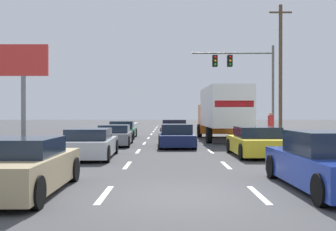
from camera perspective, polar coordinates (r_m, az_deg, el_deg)
The scene contains 17 objects.
ground_plane at distance 33.70m, azimuth 0.26°, elevation -2.69°, with size 140.00×140.00×0.00m, color #3D3D3F.
sidewalk_right at distance 29.53m, azimuth 13.39°, elevation -3.00°, with size 2.81×80.00×0.14m, color #9E9E99.
sidewalk_left at distance 29.40m, azimuth -12.76°, elevation -3.01°, with size 2.81×80.00×0.14m, color #9E9E99.
lane_markings at distance 28.93m, azimuth 0.34°, elevation -3.19°, with size 3.54×52.00×0.01m.
car_green at distance 28.97m, azimuth -6.72°, elevation -2.09°, with size 2.02×4.72×1.21m.
car_gray at distance 22.63m, azimuth -7.84°, elevation -2.86°, with size 2.02×4.24×1.13m.
car_silver at distance 16.45m, azimuth -11.19°, elevation -3.99°, with size 2.01×4.30×1.19m.
car_tan at distance 9.69m, azimuth -20.29°, elevation -6.93°, with size 1.88×4.19×1.25m.
car_red at distance 29.31m, azimuth 0.57°, elevation -2.01°, with size 2.07×4.43×1.31m.
car_navy at distance 21.33m, azimuth 0.92°, elevation -3.00°, with size 1.96×4.36×1.21m.
box_truck at distance 26.50m, azimuth 7.42°, elevation 0.72°, with size 2.71×8.96×3.40m.
car_yellow at distance 17.25m, azimuth 12.18°, elevation -3.76°, with size 2.02×4.07×1.22m.
car_blue at distance 10.22m, azimuth 21.43°, elevation -6.34°, with size 1.95×4.50×1.38m.
traffic_signal_mast at distance 34.41m, azimuth 9.96°, elevation 6.44°, with size 6.88×0.69×7.43m.
utility_pole_mid at distance 33.40m, azimuth 15.37°, elevation 6.42°, with size 1.80×0.28×10.37m.
roadside_billboard at distance 33.13m, azimuth -20.01°, elevation 5.88°, with size 3.82×0.36×7.07m.
pedestrian_near_corner at distance 27.34m, azimuth 14.07°, elevation -1.33°, with size 0.38×0.38×1.72m.
Camera 1 is at (-0.30, -8.65, 1.81)m, focal length 43.13 mm.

